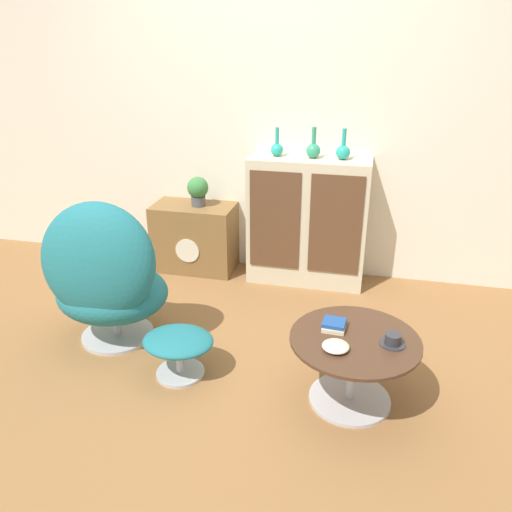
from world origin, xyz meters
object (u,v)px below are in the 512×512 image
(vase_leftmost, at_px, (277,148))
(vase_inner_left, at_px, (313,149))
(teacup, at_px, (393,340))
(book_stack, at_px, (334,325))
(sideboard, at_px, (308,221))
(potted_plant, at_px, (198,190))
(coffee_table, at_px, (353,360))
(bowl, at_px, (336,346))
(ottoman, at_px, (178,345))
(egg_chair, at_px, (106,278))
(vase_inner_right, at_px, (343,151))
(tv_console, at_px, (195,237))

(vase_leftmost, relative_size, vase_inner_left, 0.94)
(teacup, xyz_separation_m, book_stack, (-0.30, 0.08, -0.00))
(sideboard, xyz_separation_m, potted_plant, (-0.90, -0.00, 0.19))
(coffee_table, distance_m, potted_plant, 2.02)
(coffee_table, bearing_deg, bowl, -126.42)
(ottoman, relative_size, vase_inner_left, 1.82)
(egg_chair, relative_size, vase_leftmost, 4.60)
(egg_chair, bearing_deg, ottoman, -22.12)
(teacup, relative_size, book_stack, 1.03)
(book_stack, bearing_deg, vase_leftmost, 113.17)
(sideboard, distance_m, vase_inner_right, 0.61)
(sideboard, relative_size, ottoman, 2.42)
(bowl, bearing_deg, sideboard, 102.91)
(tv_console, distance_m, ottoman, 1.49)
(ottoman, relative_size, teacup, 3.14)
(vase_inner_right, xyz_separation_m, bowl, (0.12, -1.56, -0.65))
(egg_chair, xyz_separation_m, bowl, (1.45, -0.35, -0.04))
(egg_chair, bearing_deg, potted_plant, 81.03)
(vase_leftmost, relative_size, book_stack, 1.67)
(egg_chair, relative_size, ottoman, 2.38)
(bowl, bearing_deg, vase_leftmost, 111.41)
(vase_inner_left, xyz_separation_m, book_stack, (0.31, -1.37, -0.64))
(potted_plant, height_order, book_stack, potted_plant)
(sideboard, distance_m, potted_plant, 0.92)
(potted_plant, height_order, bowl, potted_plant)
(vase_inner_right, bearing_deg, book_stack, -86.02)
(ottoman, bearing_deg, bowl, -8.23)
(sideboard, bearing_deg, teacup, -66.34)
(tv_console, distance_m, book_stack, 1.88)
(vase_leftmost, bearing_deg, coffee_table, -63.96)
(sideboard, relative_size, potted_plant, 4.18)
(ottoman, bearing_deg, egg_chair, 157.88)
(vase_leftmost, bearing_deg, vase_inner_right, 0.00)
(sideboard, relative_size, vase_inner_right, 4.46)
(egg_chair, xyz_separation_m, potted_plant, (0.19, 1.21, 0.24))
(book_stack, bearing_deg, vase_inner_right, 93.98)
(egg_chair, relative_size, vase_inner_right, 4.40)
(ottoman, height_order, teacup, teacup)
(book_stack, bearing_deg, vase_inner_left, 102.87)
(coffee_table, height_order, bowl, bowl)
(book_stack, bearing_deg, potted_plant, 131.95)
(vase_inner_right, bearing_deg, teacup, -74.67)
(vase_inner_right, distance_m, bowl, 1.70)
(vase_inner_right, xyz_separation_m, teacup, (0.40, -1.45, -0.64))
(vase_leftmost, distance_m, potted_plant, 0.74)
(sideboard, xyz_separation_m, coffee_table, (0.45, -1.44, -0.24))
(teacup, bearing_deg, vase_inner_right, 105.33)
(vase_leftmost, bearing_deg, egg_chair, -124.49)
(coffee_table, xyz_separation_m, bowl, (-0.09, -0.12, 0.15))
(ottoman, relative_size, coffee_table, 0.61)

